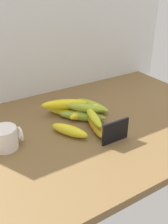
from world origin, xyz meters
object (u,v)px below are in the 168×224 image
Objects in this scene: banana_5 at (92,106)px; banana_7 at (94,117)px; banana_1 at (87,112)px; banana_8 at (84,108)px; banana_3 at (69,131)px; banana_4 at (82,116)px; banana_6 at (70,104)px; banana_0 at (67,113)px; banana_2 at (95,125)px; banana_9 at (64,104)px; coffee_mug at (5,138)px; chalkboard_sign at (115,132)px.

banana_5 is 1.15× the size of banana_7.
banana_8 reaches higher than banana_1.
banana_3 is 0.78× the size of banana_4.
banana_5 is 1.01× the size of banana_6.
banana_0 is 1.01× the size of banana_2.
banana_7 is (-8.31, -13.76, 3.19)cm from banana_5.
banana_1 is at bearing 40.70° from banana_8.
banana_9 reaches higher than banana_3.
coffee_mug is 33.10cm from banana_8.
chalkboard_sign reaches higher than banana_4.
chalkboard_sign reaches higher than banana_1.
banana_4 is at bearing 96.61° from chalkboard_sign.
chalkboard_sign is at bearing -45.22° from banana_3.
banana_3 is at bearing -114.14° from banana_0.
banana_8 reaches higher than banana_5.
banana_8 is at bearing 3.49° from coffee_mug.
coffee_mug is 29.62cm from banana_9.
chalkboard_sign is 21.05cm from banana_1.
coffee_mug is at bearing 169.61° from banana_2.
banana_8 and banana_9 have the same top height.
coffee_mug is 0.67× the size of banana_7.
banana_8 is (-0.03, -12.15, 3.70)cm from banana_6.
banana_0 is at bearing 177.19° from banana_5.
banana_0 is 1.19× the size of banana_7.
chalkboard_sign is 0.61× the size of banana_2.
banana_5 is 16.38cm from banana_7.
banana_5 is (5.32, 3.95, -0.19)cm from banana_1.
banana_8 is at bearing 32.34° from banana_3.
banana_1 is at bearing 6.70° from coffee_mug.
banana_0 is at bearing 147.35° from banana_1.
banana_1 is 0.92× the size of banana_9.
banana_7 is at bearing -5.18° from banana_3.
banana_8 reaches higher than banana_3.
banana_2 is (-1.44, 10.75, -2.08)cm from chalkboard_sign.
banana_4 reaches higher than banana_0.
banana_1 is 1.14× the size of banana_7.
banana_2 is (4.50, -14.76, 0.16)cm from banana_0.
coffee_mug reaches higher than banana_3.
banana_8 is 0.82× the size of banana_9.
coffee_mug is at bearing -175.96° from banana_4.
banana_9 is (-4.18, 7.47, 3.35)cm from banana_4.
banana_5 and banana_6 have the same top height.
banana_5 is 10.61cm from banana_8.
banana_3 is at bearing 172.90° from banana_2.
banana_3 is (-6.02, -13.45, 0.40)cm from banana_0.
banana_6 is (-7.80, 6.04, 0.04)cm from banana_5.
banana_3 is 15.85cm from banana_9.
banana_1 reaches higher than banana_0.
banana_6 is 12.70cm from banana_8.
banana_6 is at bearing 89.60° from banana_2.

